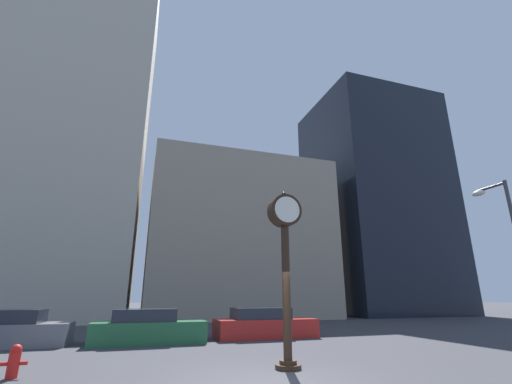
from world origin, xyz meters
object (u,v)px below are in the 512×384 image
(car_red, at_px, (264,325))
(fire_hydrant_near, at_px, (14,361))
(street_clock, at_px, (285,249))
(car_grey, at_px, (14,331))
(car_green, at_px, (148,328))
(street_lamp_right, at_px, (507,234))

(car_red, bearing_deg, fire_hydrant_near, -144.64)
(street_clock, distance_m, fire_hydrant_near, 7.22)
(car_grey, bearing_deg, car_green, -4.56)
(car_green, relative_size, fire_hydrant_near, 6.06)
(car_grey, height_order, car_green, car_grey)
(street_clock, relative_size, street_lamp_right, 0.77)
(street_clock, xyz_separation_m, fire_hydrant_near, (-6.58, 1.03, -2.79))
(car_grey, relative_size, car_red, 0.84)
(street_clock, height_order, street_lamp_right, street_lamp_right)
(car_grey, bearing_deg, street_clock, -38.56)
(car_red, xyz_separation_m, fire_hydrant_near, (-8.36, -5.89, -0.18))
(car_green, xyz_separation_m, street_lamp_right, (13.24, -6.00, 3.66))
(street_clock, relative_size, car_grey, 1.24)
(car_grey, distance_m, car_red, 10.14)
(car_red, height_order, fire_hydrant_near, car_red)
(car_green, bearing_deg, street_lamp_right, -23.81)
(car_green, xyz_separation_m, fire_hydrant_near, (-3.16, -5.50, -0.19))
(car_red, bearing_deg, street_clock, -104.18)
(car_green, height_order, car_red, car_green)
(fire_hydrant_near, bearing_deg, street_lamp_right, -1.74)
(car_green, bearing_deg, street_clock, -61.79)
(street_clock, relative_size, fire_hydrant_near, 6.56)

